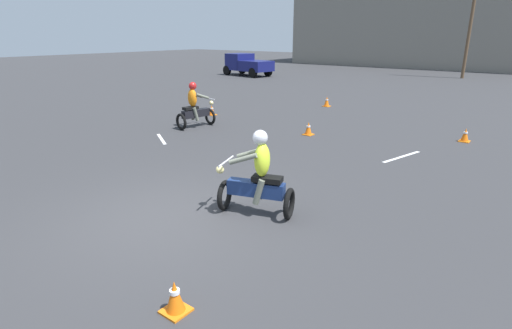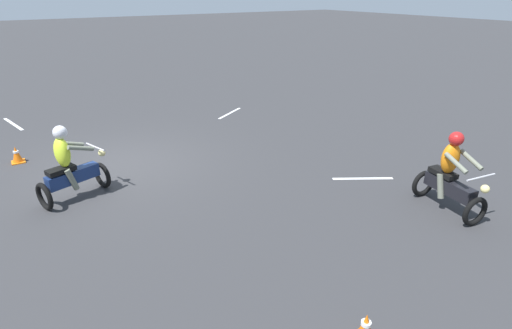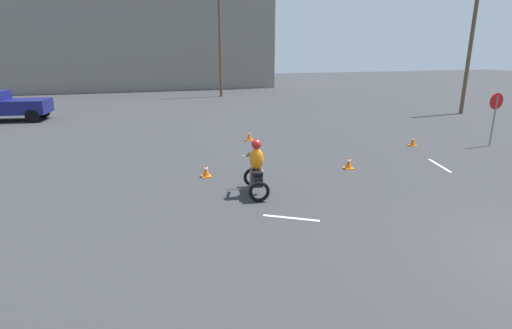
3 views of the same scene
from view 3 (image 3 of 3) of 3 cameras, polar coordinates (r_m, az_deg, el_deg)
The scene contains 12 objects.
motorcycle_rider_background at distance 11.55m, azimuth 0.02°, elevation -0.88°, with size 0.85×1.55×1.66m.
pickup_truck at distance 27.70m, azimuth -31.91°, elevation 7.22°, with size 4.36×2.50×1.73m.
stop_sign at distance 20.10m, azimuth 31.00°, elevation 6.85°, with size 0.70×0.08×2.30m.
traffic_cone_mid_center at distance 18.57m, azimuth -0.96°, elevation 4.17°, with size 0.32×0.32×0.48m.
traffic_cone_mid_left at distance 18.82m, azimuth 21.52°, elevation 3.13°, with size 0.32×0.32×0.44m.
traffic_cone_far_right at distance 13.38m, azimuth -7.16°, elevation -0.91°, with size 0.32×0.32×0.42m.
traffic_cone_far_center at distance 14.55m, azimuth 13.11°, elevation 0.23°, with size 0.32×0.32×0.44m.
lane_stripe_n at distance 16.08m, azimuth 24.74°, elevation -0.12°, with size 0.10×1.71×0.01m, color silver.
lane_stripe_nw at distance 10.23m, azimuth 5.04°, elevation -7.61°, with size 0.10×1.45×0.01m, color silver.
utility_pole_near at distance 29.32m, azimuth 28.14°, elevation 13.54°, with size 0.24×0.24×7.32m, color brown.
utility_pole_far at distance 35.81m, azimuth -5.18°, elevation 17.38°, with size 0.24×0.24×9.68m, color brown.
building_backdrop at distance 45.63m, azimuth -15.95°, elevation 16.48°, with size 26.59×8.82×9.46m, color gray.
Camera 3 is at (-8.22, -4.78, 4.14)m, focal length 28.00 mm.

